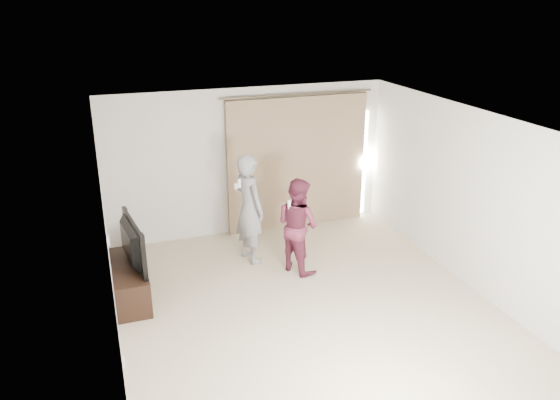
% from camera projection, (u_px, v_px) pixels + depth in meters
% --- Properties ---
extents(floor, '(5.50, 5.50, 0.00)m').
position_uv_depth(floor, '(305.00, 305.00, 7.61)').
color(floor, '#C1B291').
rests_on(floor, ground).
extents(wall_back, '(5.00, 0.04, 2.60)m').
position_uv_depth(wall_back, '(248.00, 162.00, 9.58)').
color(wall_back, beige).
rests_on(wall_back, ground).
extents(wall_left, '(0.04, 5.50, 2.60)m').
position_uv_depth(wall_left, '(108.00, 246.00, 6.38)').
color(wall_left, beige).
rests_on(wall_left, ground).
extents(ceiling, '(5.00, 5.50, 0.01)m').
position_uv_depth(ceiling, '(308.00, 121.00, 6.69)').
color(ceiling, white).
rests_on(ceiling, wall_back).
extents(curtain, '(2.80, 0.11, 2.46)m').
position_uv_depth(curtain, '(298.00, 163.00, 9.83)').
color(curtain, '#907358').
rests_on(curtain, ground).
extents(tv_console, '(0.46, 1.33, 0.51)m').
position_uv_depth(tv_console, '(130.00, 281.00, 7.71)').
color(tv_console, black).
rests_on(tv_console, ground).
extents(tv, '(0.30, 1.17, 0.67)m').
position_uv_depth(tv, '(126.00, 244.00, 7.50)').
color(tv, black).
rests_on(tv, tv_console).
extents(scratching_post, '(0.37, 0.37, 0.49)m').
position_uv_depth(scratching_post, '(134.00, 246.00, 8.92)').
color(scratching_post, tan).
rests_on(scratching_post, ground).
extents(person_man, '(0.59, 0.74, 1.78)m').
position_uv_depth(person_man, '(249.00, 208.00, 8.61)').
color(person_man, gray).
rests_on(person_man, ground).
extents(person_woman, '(0.82, 0.90, 1.50)m').
position_uv_depth(person_woman, '(298.00, 225.00, 8.34)').
color(person_woman, maroon).
rests_on(person_woman, ground).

